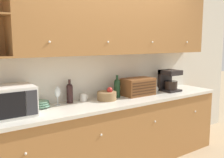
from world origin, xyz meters
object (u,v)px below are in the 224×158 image
object	(u,v)px
second_wine_bottle	(117,87)
mug	(155,89)
microwave	(8,101)
coffee_maker	(169,80)
wine_bottle	(70,92)
bowl_stack_on_counter	(42,104)
mug_blue_second	(84,97)
fruit_basket	(107,96)
wine_glass	(57,92)
bread_box	(138,87)

from	to	relation	value
second_wine_bottle	mug	bearing A→B (deg)	-3.73
microwave	second_wine_bottle	distance (m)	1.43
coffee_maker	wine_bottle	bearing A→B (deg)	174.15
wine_bottle	second_wine_bottle	size ratio (longest dim) A/B	0.96
microwave	bowl_stack_on_counter	size ratio (longest dim) A/B	2.64
mug_blue_second	coffee_maker	size ratio (longest dim) A/B	0.30
fruit_basket	mug	size ratio (longest dim) A/B	2.48
wine_glass	bread_box	world-z (taller)	bread_box
bowl_stack_on_counter	mug	size ratio (longest dim) A/B	1.85
bread_box	coffee_maker	xyz separation A→B (m)	(0.60, -0.03, 0.04)
bread_box	fruit_basket	bearing A→B (deg)	-179.42
microwave	fruit_basket	size ratio (longest dim) A/B	1.97
mug_blue_second	fruit_basket	distance (m)	0.30
bread_box	wine_glass	bearing A→B (deg)	174.94
wine_glass	fruit_basket	size ratio (longest dim) A/B	0.92
wine_bottle	bread_box	distance (m)	1.01
microwave	bread_box	xyz separation A→B (m)	(1.76, 0.04, -0.03)
second_wine_bottle	bread_box	world-z (taller)	second_wine_bottle
wine_bottle	second_wine_bottle	distance (m)	0.67
second_wine_bottle	coffee_maker	distance (m)	0.93
second_wine_bottle	microwave	bearing A→B (deg)	-176.43
bread_box	coffee_maker	size ratio (longest dim) A/B	1.41
fruit_basket	second_wine_bottle	world-z (taller)	second_wine_bottle
microwave	bread_box	distance (m)	1.76
fruit_basket	second_wine_bottle	bearing A→B (deg)	15.27
bowl_stack_on_counter	coffee_maker	size ratio (longest dim) A/B	0.57
wine_glass	coffee_maker	distance (m)	1.77
bowl_stack_on_counter	second_wine_bottle	bearing A→B (deg)	-2.18
bowl_stack_on_counter	mug_blue_second	distance (m)	0.56
wine_bottle	second_wine_bottle	world-z (taller)	second_wine_bottle
wine_glass	mug_blue_second	bearing A→B (deg)	1.44
mug_blue_second	mug	bearing A→B (deg)	-5.27
wine_glass	bread_box	xyz separation A→B (m)	(1.17, -0.10, -0.03)
fruit_basket	coffee_maker	world-z (taller)	coffee_maker
wine_glass	bread_box	distance (m)	1.17
wine_glass	wine_bottle	xyz separation A→B (m)	(0.17, 0.03, -0.02)
wine_glass	mug_blue_second	distance (m)	0.37
bowl_stack_on_counter	mug	xyz separation A→B (m)	(1.71, -0.08, -0.00)
wine_glass	wine_bottle	size ratio (longest dim) A/B	0.78
microwave	fruit_basket	distance (m)	1.23
bowl_stack_on_counter	fruit_basket	size ratio (longest dim) A/B	0.75
bowl_stack_on_counter	bread_box	size ratio (longest dim) A/B	0.41
bread_box	microwave	bearing A→B (deg)	-178.73
mug_blue_second	bread_box	distance (m)	0.82
mug_blue_second	bowl_stack_on_counter	bearing A→B (deg)	-177.60
second_wine_bottle	bread_box	distance (m)	0.34
wine_bottle	second_wine_bottle	xyz separation A→B (m)	(0.67, -0.08, 0.01)
wine_glass	mug	xyz separation A→B (m)	(1.51, -0.10, -0.11)
wine_glass	mug_blue_second	world-z (taller)	wine_glass
mug_blue_second	bread_box	xyz separation A→B (m)	(0.81, -0.11, 0.07)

